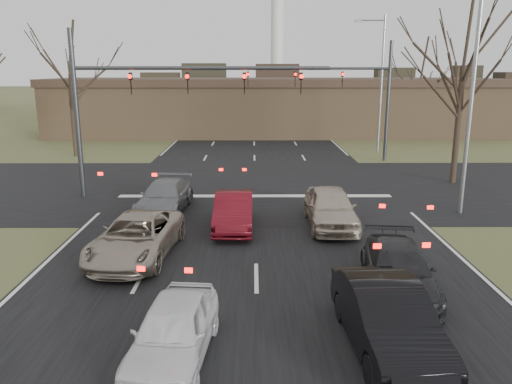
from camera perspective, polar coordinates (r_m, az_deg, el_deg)
ground at (r=12.59m, az=0.13°, el=-15.35°), size 360.00×360.00×0.00m
road_main at (r=71.26m, az=-0.26°, el=8.91°), size 14.00×300.00×0.02m
road_cross at (r=26.71m, az=-0.13°, el=0.58°), size 200.00×14.00×0.02m
building at (r=49.16m, az=2.14°, el=9.78°), size 42.40×10.40×5.30m
mast_arm_near at (r=24.56m, az=-12.65°, el=11.02°), size 12.12×0.24×8.00m
mast_arm_far at (r=34.59m, az=10.34°, el=11.76°), size 11.12×0.24×8.00m
streetlight_right_near at (r=22.81m, az=23.14°, el=11.37°), size 2.34×0.25×10.00m
streetlight_right_far at (r=39.15m, az=13.92°, el=12.64°), size 2.34×0.25×10.00m
tree_right_near at (r=29.31m, az=23.12°, el=18.19°), size 6.90×6.90×11.50m
tree_left_far at (r=38.26m, az=-20.77°, el=14.79°), size 5.70×5.70×9.50m
tree_right_far at (r=48.41m, az=18.41°, el=14.13°), size 5.40×5.40×9.00m
car_silver_suv at (r=17.17m, az=-13.53°, el=-5.02°), size 2.79×5.27×1.41m
car_white_sedan at (r=11.30m, az=-9.43°, el=-15.36°), size 1.92×4.03×1.33m
car_black_hatch at (r=11.77m, az=14.79°, el=-13.86°), size 1.86×4.70×1.52m
car_charcoal_sedan at (r=14.76m, az=15.97°, el=-8.54°), size 2.37×4.71×1.31m
car_grey_ahead at (r=22.34m, az=-10.40°, el=-0.54°), size 2.25×4.82×1.36m
car_red_ahead at (r=19.73m, az=-2.57°, el=-2.19°), size 1.49×4.25×1.40m
car_silver_ahead at (r=20.14m, az=8.51°, el=-1.74°), size 1.85×4.60×1.57m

